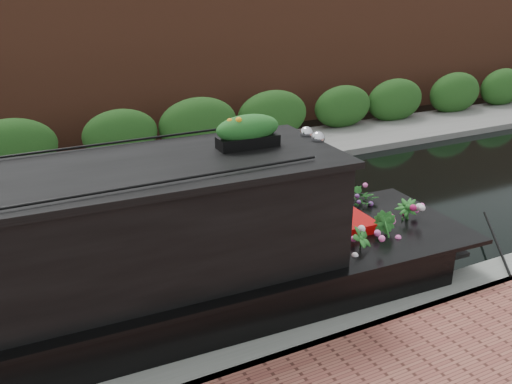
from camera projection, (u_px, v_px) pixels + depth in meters
name	position (u px, v px, depth m)	size (l,w,h in m)	color
ground	(194.00, 247.00, 9.80)	(80.00, 80.00, 0.00)	black
near_bank_coping	(292.00, 353.00, 7.07)	(40.00, 0.60, 0.50)	slate
far_bank_path	(127.00, 175.00, 13.28)	(40.00, 2.40, 0.34)	slate
far_hedge	(117.00, 164.00, 14.03)	(40.00, 1.10, 2.80)	#204B19
far_brick_wall	(98.00, 143.00, 15.77)	(40.00, 1.00, 8.00)	brown
rope_fender	(427.00, 242.00, 9.61)	(0.32, 0.32, 0.38)	brown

